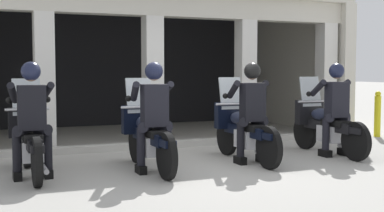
{
  "coord_description": "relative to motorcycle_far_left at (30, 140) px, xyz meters",
  "views": [
    {
      "loc": [
        -3.16,
        -7.32,
        1.48
      ],
      "look_at": [
        0.0,
        0.27,
        0.9
      ],
      "focal_mm": 48.63,
      "sensor_mm": 36.0,
      "label": 1
    }
  ],
  "objects": [
    {
      "name": "bollard_kerbside",
      "position": [
        7.45,
        1.4,
        -0.0
      ],
      "size": [
        0.14,
        0.14,
        1.01
      ],
      "color": "yellow",
      "rests_on": "ground"
    },
    {
      "name": "motorcycle_center_right",
      "position": [
        3.31,
        -0.1,
        0.0
      ],
      "size": [
        0.62,
        2.04,
        1.35
      ],
      "rotation": [
        0.0,
        0.0,
        -0.04
      ],
      "color": "black",
      "rests_on": "ground"
    },
    {
      "name": "kerb_strip",
      "position": [
        2.53,
        1.69,
        -0.44
      ],
      "size": [
        8.85,
        0.24,
        0.12
      ],
      "primitive_type": "cube",
      "color": "#B7B5AD",
      "rests_on": "ground"
    },
    {
      "name": "motorcycle_far_left",
      "position": [
        0.0,
        0.0,
        0.0
      ],
      "size": [
        0.62,
        2.04,
        1.35
      ],
      "rotation": [
        0.0,
        0.0,
        0.01
      ],
      "color": "black",
      "rests_on": "ground"
    },
    {
      "name": "ground_plane",
      "position": [
        2.48,
        2.8,
        -0.5
      ],
      "size": [
        80.0,
        80.0,
        0.0
      ],
      "primitive_type": "plane",
      "color": "#A8A59E"
    },
    {
      "name": "police_officer_far_left",
      "position": [
        -0.0,
        -0.28,
        0.44
      ],
      "size": [
        0.63,
        0.61,
        1.58
      ],
      "rotation": [
        0.0,
        0.0,
        0.01
      ],
      "color": "black",
      "rests_on": "ground"
    },
    {
      "name": "station_building",
      "position": [
        2.53,
        4.39,
        1.46
      ],
      "size": [
        9.35,
        4.47,
        3.11
      ],
      "color": "black",
      "rests_on": "ground"
    },
    {
      "name": "police_officer_center_left",
      "position": [
        1.65,
        -0.5,
        0.44
      ],
      "size": [
        0.63,
        0.61,
        1.58
      ],
      "rotation": [
        0.0,
        0.0,
        0.05
      ],
      "color": "black",
      "rests_on": "ground"
    },
    {
      "name": "motorcycle_center_left",
      "position": [
        1.65,
        -0.22,
        0.0
      ],
      "size": [
        0.62,
        2.04,
        1.35
      ],
      "rotation": [
        0.0,
        0.0,
        0.05
      ],
      "color": "black",
      "rests_on": "ground"
    },
    {
      "name": "motorcycle_far_right",
      "position": [
        4.96,
        -0.05,
        0.0
      ],
      "size": [
        0.62,
        2.04,
        1.35
      ],
      "rotation": [
        0.0,
        0.0,
        -0.08
      ],
      "color": "black",
      "rests_on": "ground"
    },
    {
      "name": "police_officer_center_right",
      "position": [
        3.31,
        -0.38,
        0.44
      ],
      "size": [
        0.63,
        0.61,
        1.58
      ],
      "rotation": [
        0.0,
        0.0,
        -0.04
      ],
      "color": "black",
      "rests_on": "ground"
    },
    {
      "name": "police_officer_far_right",
      "position": [
        4.96,
        -0.33,
        0.44
      ],
      "size": [
        0.63,
        0.61,
        1.58
      ],
      "rotation": [
        0.0,
        0.0,
        -0.08
      ],
      "color": "black",
      "rests_on": "ground"
    }
  ]
}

